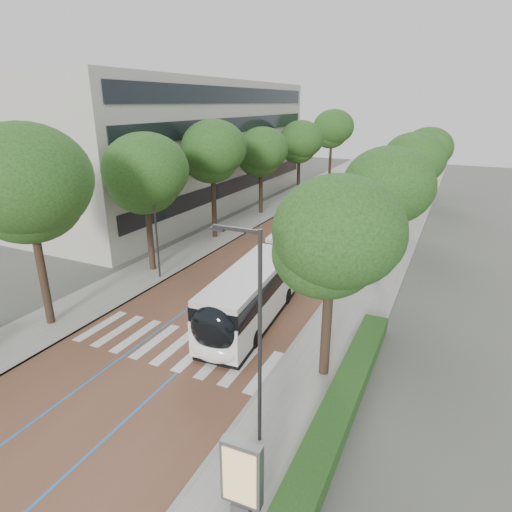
{
  "coord_description": "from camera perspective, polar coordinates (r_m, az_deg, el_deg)",
  "views": [
    {
      "loc": [
        12.02,
        -14.28,
        11.75
      ],
      "look_at": [
        0.91,
        9.09,
        2.4
      ],
      "focal_mm": 30.0,
      "sensor_mm": 36.0,
      "label": 1
    }
  ],
  "objects": [
    {
      "name": "ground",
      "position": [
        22.06,
        -12.69,
        -12.87
      ],
      "size": [
        160.0,
        160.0,
        0.0
      ],
      "primitive_type": "plane",
      "color": "#51544C",
      "rests_on": "ground"
    },
    {
      "name": "road",
      "position": [
        56.82,
        12.77,
        7.45
      ],
      "size": [
        11.0,
        140.0,
        0.02
      ],
      "primitive_type": "cube",
      "color": "brown",
      "rests_on": "ground"
    },
    {
      "name": "sidewalk_left",
      "position": [
        58.86,
        5.6,
        8.32
      ],
      "size": [
        4.0,
        140.0,
        0.12
      ],
      "primitive_type": "cube",
      "color": "gray",
      "rests_on": "ground"
    },
    {
      "name": "sidewalk_right",
      "position": [
        55.71,
        20.33,
        6.52
      ],
      "size": [
        4.0,
        140.0,
        0.12
      ],
      "primitive_type": "cube",
      "color": "gray",
      "rests_on": "ground"
    },
    {
      "name": "kerb_left",
      "position": [
        58.26,
        7.37,
        8.13
      ],
      "size": [
        0.2,
        140.0,
        0.14
      ],
      "primitive_type": "cube",
      "color": "gray",
      "rests_on": "ground"
    },
    {
      "name": "kerb_right",
      "position": [
        55.9,
        18.39,
        6.78
      ],
      "size": [
        0.2,
        140.0,
        0.14
      ],
      "primitive_type": "cube",
      "color": "gray",
      "rests_on": "ground"
    },
    {
      "name": "zebra_crossing",
      "position": [
        22.6,
        -10.71,
        -11.77
      ],
      "size": [
        10.55,
        3.6,
        0.01
      ],
      "color": "silver",
      "rests_on": "ground"
    },
    {
      "name": "lane_line_left",
      "position": [
        57.18,
        11.2,
        7.66
      ],
      "size": [
        0.12,
        126.0,
        0.01
      ],
      "primitive_type": "cube",
      "color": "#246FB8",
      "rests_on": "road"
    },
    {
      "name": "lane_line_right",
      "position": [
        56.5,
        14.36,
        7.27
      ],
      "size": [
        0.12,
        126.0,
        0.01
      ],
      "primitive_type": "cube",
      "color": "#246FB8",
      "rests_on": "road"
    },
    {
      "name": "office_building",
      "position": [
        52.94,
        -11.57,
        14.34
      ],
      "size": [
        18.11,
        40.0,
        14.0
      ],
      "color": "#B5B3A7",
      "rests_on": "ground"
    },
    {
      "name": "hedge",
      "position": [
        18.4,
        11.53,
        -18.22
      ],
      "size": [
        1.2,
        14.0,
        0.8
      ],
      "primitive_type": "cube",
      "color": "#1D4317",
      "rests_on": "sidewalk_right"
    },
    {
      "name": "streetlight_near",
      "position": [
        14.3,
        -0.14,
        -9.12
      ],
      "size": [
        1.82,
        0.2,
        8.0
      ],
      "color": "#333336",
      "rests_on": "sidewalk_right"
    },
    {
      "name": "streetlight_far",
      "position": [
        37.33,
        16.84,
        8.32
      ],
      "size": [
        1.82,
        0.2,
        8.0
      ],
      "color": "#333336",
      "rests_on": "sidewalk_right"
    },
    {
      "name": "lamp_post_left",
      "position": [
        29.72,
        -13.26,
        4.45
      ],
      "size": [
        0.14,
        0.14,
        8.0
      ],
      "primitive_type": "cylinder",
      "color": "#333336",
      "rests_on": "sidewalk_left"
    },
    {
      "name": "trees_left",
      "position": [
        44.13,
        -1.01,
        13.82
      ],
      "size": [
        6.44,
        61.42,
        10.34
      ],
      "color": "black",
      "rests_on": "ground"
    },
    {
      "name": "trees_right",
      "position": [
        38.36,
        18.99,
        10.31
      ],
      "size": [
        5.92,
        47.63,
        8.64
      ],
      "color": "black",
      "rests_on": "ground"
    },
    {
      "name": "lead_bus",
      "position": [
        26.98,
        2.33,
        -2.19
      ],
      "size": [
        3.82,
        18.53,
        3.2
      ],
      "rotation": [
        0.0,
        0.0,
        0.07
      ],
      "color": "black",
      "rests_on": "ground"
    },
    {
      "name": "bus_queued_0",
      "position": [
        41.12,
        11.63,
        5.2
      ],
      "size": [
        2.65,
        12.42,
        3.2
      ],
      "rotation": [
        0.0,
        0.0,
        0.01
      ],
      "color": "white",
      "rests_on": "ground"
    },
    {
      "name": "bus_queued_1",
      "position": [
        53.7,
        15.11,
        8.32
      ],
      "size": [
        2.62,
        12.42,
        3.2
      ],
      "rotation": [
        0.0,
        0.0,
        0.01
      ],
      "color": "white",
      "rests_on": "ground"
    },
    {
      "name": "bus_queued_2",
      "position": [
        66.53,
        17.44,
        10.22
      ],
      "size": [
        3.05,
        12.49,
        3.2
      ],
      "rotation": [
        0.0,
        0.0,
        0.04
      ],
      "color": "white",
      "rests_on": "ground"
    },
    {
      "name": "bus_queued_3",
      "position": [
        78.69,
        19.09,
        11.41
      ],
      "size": [
        2.63,
        12.42,
        3.2
      ],
      "rotation": [
        0.0,
        0.0,
        0.01
      ],
      "color": "white",
      "rests_on": "ground"
    },
    {
      "name": "ad_panel",
      "position": [
        14.0,
        -1.91,
        -27.33
      ],
      "size": [
        1.26,
        0.51,
        2.6
      ],
      "rotation": [
        0.0,
        0.0,
        0.04
      ],
      "color": "#59595B",
      "rests_on": "sidewalk_right"
    }
  ]
}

